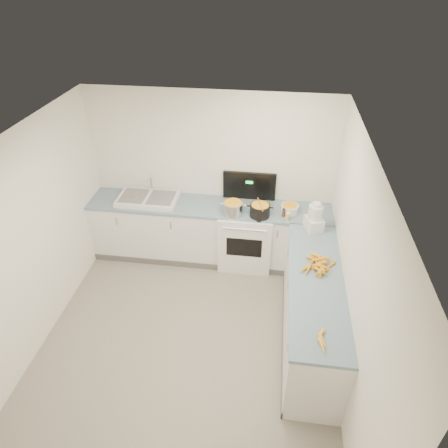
# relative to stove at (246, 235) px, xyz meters

# --- Properties ---
(floor) EXTENTS (3.50, 4.00, 0.00)m
(floor) POSITION_rel_stove_xyz_m (-0.55, -1.69, -0.47)
(floor) COLOR gray
(floor) RESTS_ON ground
(ceiling) EXTENTS (3.50, 4.00, 0.00)m
(ceiling) POSITION_rel_stove_xyz_m (-0.55, -1.69, 2.03)
(ceiling) COLOR white
(ceiling) RESTS_ON ground
(wall_back) EXTENTS (3.50, 0.00, 2.50)m
(wall_back) POSITION_rel_stove_xyz_m (-0.55, 0.31, 0.78)
(wall_back) COLOR white
(wall_back) RESTS_ON ground
(wall_left) EXTENTS (0.00, 4.00, 2.50)m
(wall_left) POSITION_rel_stove_xyz_m (-2.30, -1.69, 0.78)
(wall_left) COLOR white
(wall_left) RESTS_ON ground
(wall_right) EXTENTS (0.00, 4.00, 2.50)m
(wall_right) POSITION_rel_stove_xyz_m (1.20, -1.69, 0.78)
(wall_right) COLOR white
(wall_right) RESTS_ON ground
(counter_back) EXTENTS (3.50, 0.62, 0.94)m
(counter_back) POSITION_rel_stove_xyz_m (-0.55, 0.01, -0.00)
(counter_back) COLOR white
(counter_back) RESTS_ON ground
(counter_right) EXTENTS (0.62, 2.20, 0.94)m
(counter_right) POSITION_rel_stove_xyz_m (0.90, -1.39, -0.00)
(counter_right) COLOR white
(counter_right) RESTS_ON ground
(stove) EXTENTS (0.76, 0.65, 1.36)m
(stove) POSITION_rel_stove_xyz_m (0.00, 0.00, 0.00)
(stove) COLOR white
(stove) RESTS_ON ground
(sink) EXTENTS (0.86, 0.52, 0.31)m
(sink) POSITION_rel_stove_xyz_m (-1.45, 0.02, 0.50)
(sink) COLOR white
(sink) RESTS_ON counter_back
(steel_pot) EXTENTS (0.29, 0.29, 0.20)m
(steel_pot) POSITION_rel_stove_xyz_m (-0.18, -0.16, 0.55)
(steel_pot) COLOR silver
(steel_pot) RESTS_ON stove
(black_pot) EXTENTS (0.32, 0.32, 0.20)m
(black_pot) POSITION_rel_stove_xyz_m (0.19, -0.16, 0.54)
(black_pot) COLOR black
(black_pot) RESTS_ON stove
(wooden_spoon) EXTENTS (0.10, 0.34, 0.01)m
(wooden_spoon) POSITION_rel_stove_xyz_m (0.19, -0.16, 0.65)
(wooden_spoon) COLOR #AD7A47
(wooden_spoon) RESTS_ON black_pot
(mixing_bowl) EXTENTS (0.31, 0.31, 0.11)m
(mixing_bowl) POSITION_rel_stove_xyz_m (0.59, -0.01, 0.52)
(mixing_bowl) COLOR white
(mixing_bowl) RESTS_ON counter_back
(extract_bottle) EXTENTS (0.04, 0.04, 0.11)m
(extract_bottle) POSITION_rel_stove_xyz_m (0.51, -0.13, 0.52)
(extract_bottle) COLOR #593319
(extract_bottle) RESTS_ON counter_back
(spice_jar) EXTENTS (0.06, 0.06, 0.10)m
(spice_jar) POSITION_rel_stove_xyz_m (0.57, -0.21, 0.52)
(spice_jar) COLOR #E5B266
(spice_jar) RESTS_ON counter_back
(food_processor) EXTENTS (0.27, 0.29, 0.40)m
(food_processor) POSITION_rel_stove_xyz_m (0.90, -0.39, 0.64)
(food_processor) COLOR white
(food_processor) RESTS_ON counter_right
(carrot_pile) EXTENTS (0.43, 0.41, 0.10)m
(carrot_pile) POSITION_rel_stove_xyz_m (0.93, -1.15, 0.50)
(carrot_pile) COLOR #FFAD1F
(carrot_pile) RESTS_ON counter_right
(peeled_carrots) EXTENTS (0.11, 0.30, 0.04)m
(peeled_carrots) POSITION_rel_stove_xyz_m (0.89, -2.23, 0.49)
(peeled_carrots) COLOR yellow
(peeled_carrots) RESTS_ON counter_right
(peelings) EXTENTS (0.21, 0.23, 0.01)m
(peelings) POSITION_rel_stove_xyz_m (-1.64, -0.01, 0.54)
(peelings) COLOR tan
(peelings) RESTS_ON sink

